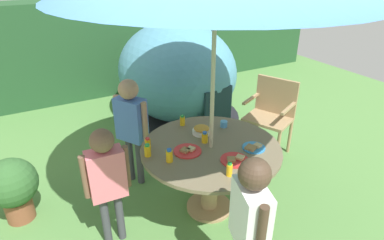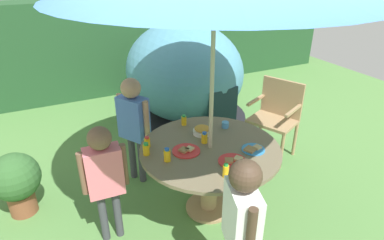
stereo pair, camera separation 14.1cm
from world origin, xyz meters
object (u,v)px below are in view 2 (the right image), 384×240
Objects in this scene: juice_bottle_near_right at (184,120)px; child_in_pink_shirt at (104,171)px; child_in_blue_shirt at (133,118)px; cup_near at (225,125)px; juice_bottle_far_left at (226,171)px; plate_near_left at (253,149)px; juice_bottle_front_edge at (204,138)px; plate_mid_left at (233,161)px; juice_bottle_far_right at (146,149)px; plate_center_back at (186,151)px; child_in_white_shirt at (242,218)px; garden_table at (210,161)px; snack_bowl at (202,130)px; dome_tent at (184,72)px; juice_bottle_mid_right at (147,142)px; potted_plant at (16,180)px; juice_bottle_center_front at (167,155)px; wooden_chair at (276,113)px.

child_in_pink_shirt is at bearing -153.28° from juice_bottle_near_right.
cup_near is (0.80, -0.51, -0.02)m from child_in_blue_shirt.
child_in_pink_shirt reaches higher than juice_bottle_far_left.
juice_bottle_front_edge reaches higher than plate_near_left.
child_in_pink_shirt reaches higher than plate_mid_left.
juice_bottle_far_left is at bearing -51.35° from juice_bottle_far_right.
plate_center_back is at bearing 104.89° from juice_bottle_far_left.
garden_table is at bearing 0.00° from child_in_white_shirt.
juice_bottle_far_left is at bearing -75.11° from plate_center_back.
snack_bowl is at bearing 11.39° from juice_bottle_far_right.
snack_bowl reaches higher than plate_center_back.
dome_tent is 2.16m from juice_bottle_mid_right.
juice_bottle_front_edge is (-0.06, -0.16, 0.01)m from snack_bowl.
dome_tent is 18.71× the size of juice_bottle_far_left.
cup_near is (-0.35, -1.79, 0.02)m from dome_tent.
plate_near_left is 0.45m from juice_bottle_front_edge.
child_in_blue_shirt is (1.18, 0.03, 0.39)m from potted_plant.
dome_tent is 9.33× the size of plate_mid_left.
potted_plant is at bearing 56.24° from child_in_white_shirt.
plate_center_back is (0.72, -0.02, 0.01)m from child_in_pink_shirt.
potted_plant is 1.64m from plate_center_back.
plate_mid_left is at bearing -78.45° from garden_table.
plate_near_left is at bearing -32.99° from garden_table.
juice_bottle_far_left is (-0.77, -2.50, 0.05)m from dome_tent.
wooden_chair is at bearing 20.38° from juice_bottle_center_front.
child_in_pink_shirt reaches higher than plate_center_back.
plate_mid_left is at bearing -78.79° from wooden_chair.
child_in_pink_shirt is at bearing -138.49° from dome_tent.
child_in_blue_shirt reaches higher than garden_table.
juice_bottle_far_right is 0.89m from cup_near.
child_in_blue_shirt is at bearing 135.54° from snack_bowl.
child_in_pink_shirt is at bearing 150.11° from juice_bottle_far_left.
plate_mid_left is at bearing -30.95° from potted_plant.
cup_near is (-0.92, -0.31, 0.19)m from wooden_chair.
dome_tent is 2.37m from juice_bottle_center_front.
snack_bowl reaches higher than plate_near_left.
child_in_blue_shirt is at bearing 109.00° from plate_center_back.
cup_near is at bearing -13.41° from potted_plant.
plate_mid_left is 1.16× the size of plate_near_left.
juice_bottle_front_edge is at bearing -93.95° from wooden_chair.
child_in_pink_shirt is 15.55× the size of cup_near.
dome_tent is at bearing 78.96° from cup_near.
garden_table is 1.37m from wooden_chair.
juice_bottle_far_left is at bearing -37.16° from potted_plant.
child_in_blue_shirt is at bearing -121.67° from wooden_chair.
child_in_white_shirt is 5.79× the size of plate_near_left.
child_in_blue_shirt is at bearing 116.97° from plate_mid_left.
child_in_pink_shirt reaches higher than juice_bottle_front_edge.
plate_mid_left is 0.39m from juice_bottle_front_edge.
child_in_blue_shirt is 1.08× the size of child_in_pink_shirt.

